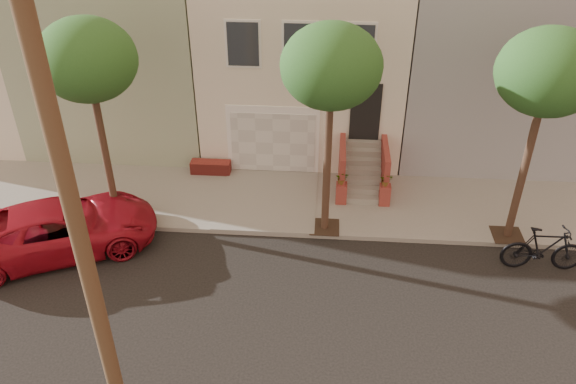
{
  "coord_description": "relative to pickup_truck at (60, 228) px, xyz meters",
  "views": [
    {
      "loc": [
        0.96,
        -10.39,
        10.52
      ],
      "look_at": [
        -0.06,
        3.0,
        1.95
      ],
      "focal_mm": 35.72,
      "sensor_mm": 36.0,
      "label": 1
    }
  ],
  "objects": [
    {
      "name": "ground",
      "position": [
        6.62,
        -2.44,
        -0.76
      ],
      "size": [
        90.0,
        90.0,
        0.0
      ],
      "primitive_type": "plane",
      "color": "black",
      "rests_on": "ground"
    },
    {
      "name": "house_row",
      "position": [
        6.62,
        8.75,
        2.89
      ],
      "size": [
        33.1,
        11.7,
        7.0
      ],
      "color": "beige",
      "rests_on": "sidewalk"
    },
    {
      "name": "pickup_truck",
      "position": [
        0.0,
        0.0,
        0.0
      ],
      "size": [
        6.0,
        4.55,
        1.51
      ],
      "primitive_type": "imported",
      "rotation": [
        0.0,
        0.0,
        2.0
      ],
      "color": "maroon",
      "rests_on": "ground"
    },
    {
      "name": "tree_mid",
      "position": [
        7.62,
        1.46,
        4.5
      ],
      "size": [
        2.7,
        2.57,
        6.3
      ],
      "color": "#2D2116",
      "rests_on": "sidewalk"
    },
    {
      "name": "tree_left",
      "position": [
        1.12,
        1.46,
        4.5
      ],
      "size": [
        2.7,
        2.57,
        6.3
      ],
      "color": "#2D2116",
      "rests_on": "sidewalk"
    },
    {
      "name": "tree_right",
      "position": [
        13.12,
        1.46,
        4.5
      ],
      "size": [
        2.7,
        2.57,
        6.3
      ],
      "color": "#2D2116",
      "rests_on": "sidewalk"
    },
    {
      "name": "motorcycle",
      "position": [
        13.69,
        0.15,
        -0.06
      ],
      "size": [
        2.32,
        0.69,
        1.39
      ],
      "primitive_type": "imported",
      "rotation": [
        0.0,
        0.0,
        1.59
      ],
      "color": "black",
      "rests_on": "ground"
    },
    {
      "name": "sidewalk",
      "position": [
        6.62,
        2.91,
        -0.68
      ],
      "size": [
        40.0,
        3.7,
        0.15
      ],
      "primitive_type": "cube",
      "color": "gray",
      "rests_on": "ground"
    }
  ]
}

